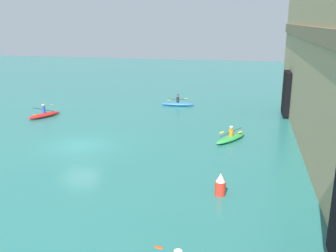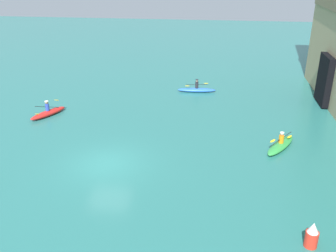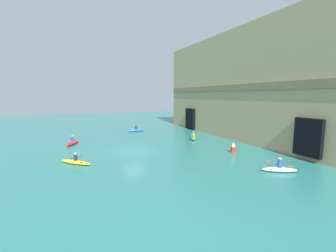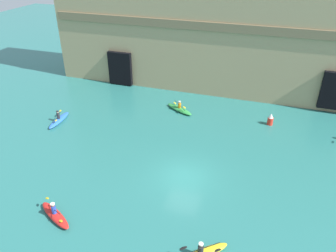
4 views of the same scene
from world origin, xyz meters
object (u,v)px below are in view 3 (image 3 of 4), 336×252
at_px(kayak_red, 73,143).
at_px(kayak_blue, 136,130).
at_px(kayak_white, 279,169).
at_px(kayak_green, 193,137).
at_px(kayak_yellow, 76,162).
at_px(marker_buoy, 233,148).

bearing_deg(kayak_red, kayak_blue, 150.79).
distance_m(kayak_white, kayak_green, 15.94).
distance_m(kayak_red, kayak_yellow, 9.43).
distance_m(kayak_white, marker_buoy, 6.95).
height_order(kayak_green, kayak_yellow, kayak_green).
relative_size(kayak_red, kayak_green, 0.93).
height_order(kayak_blue, kayak_green, kayak_blue).
bearing_deg(kayak_white, kayak_blue, -49.58).
height_order(kayak_white, kayak_red, kayak_white).
height_order(kayak_blue, marker_buoy, marker_buoy).
height_order(kayak_blue, kayak_white, kayak_white).
bearing_deg(kayak_green, kayak_yellow, 141.00).
bearing_deg(kayak_blue, kayak_yellow, -127.48).
xyz_separation_m(kayak_red, marker_buoy, (12.20, 16.81, 0.29)).
bearing_deg(kayak_yellow, kayak_blue, -76.39).
bearing_deg(kayak_white, kayak_red, -20.61).
height_order(kayak_red, kayak_green, kayak_red).
distance_m(kayak_white, kayak_red, 24.89).
xyz_separation_m(kayak_red, kayak_green, (3.18, 16.84, -0.04)).
height_order(kayak_red, marker_buoy, kayak_red).
bearing_deg(kayak_blue, kayak_red, -150.82).
height_order(kayak_blue, kayak_red, kayak_red).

